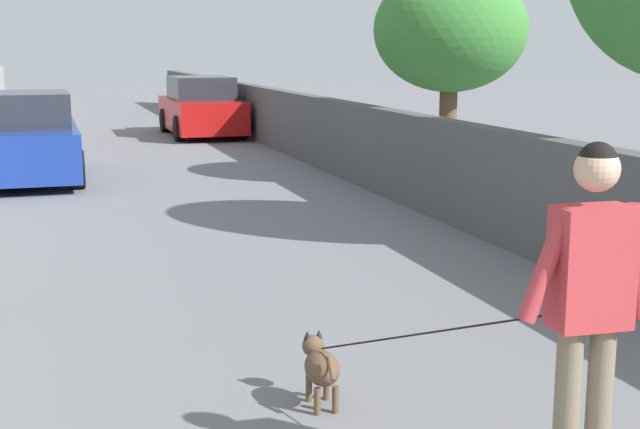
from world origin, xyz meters
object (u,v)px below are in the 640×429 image
Objects in this scene: dog at (322,365)px; car_far at (201,108)px; car_near at (26,140)px; tree_right_far at (450,31)px; person_skateboarder at (590,292)px.

car_far reaches higher than dog.
dog is 11.10m from car_near.
dog is (-8.38, 4.91, -2.29)m from tree_right_far.
tree_right_far is at bearing -110.49° from car_near.
tree_right_far reaches higher than car_near.
tree_right_far is at bearing -22.08° from person_skateboarder.
car_far is at bearing -7.61° from dog.
dog is (1.62, 0.86, -0.86)m from person_skateboarder.
tree_right_far is 10.01m from car_far.
tree_right_far is 10.89m from person_skateboarder.
tree_right_far is at bearing -30.40° from dog.
person_skateboarder is 0.94× the size of dog.
tree_right_far reaches higher than car_far.
car_far is at bearing -4.49° from person_skateboarder.
person_skateboarder reaches higher than car_far.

